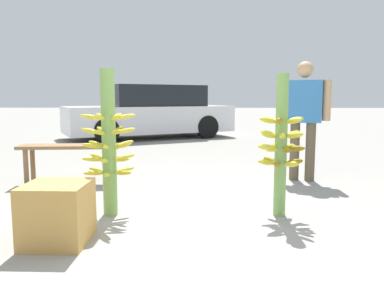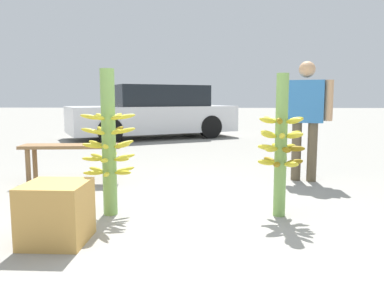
# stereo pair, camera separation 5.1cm
# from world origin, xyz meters

# --- Properties ---
(ground_plane) EXTENTS (80.00, 80.00, 0.00)m
(ground_plane) POSITION_xyz_m (0.00, 0.00, 0.00)
(ground_plane) COLOR gray
(banana_stalk_left) EXTENTS (0.50, 0.50, 1.35)m
(banana_stalk_left) POSITION_xyz_m (-0.77, 0.39, 0.67)
(banana_stalk_left) COLOR #7AA851
(banana_stalk_left) RESTS_ON ground_plane
(banana_stalk_center) EXTENTS (0.43, 0.43, 1.30)m
(banana_stalk_center) POSITION_xyz_m (0.80, 0.43, 0.67)
(banana_stalk_center) COLOR #7AA851
(banana_stalk_center) RESTS_ON ground_plane
(vendor_person) EXTENTS (0.66, 0.33, 1.55)m
(vendor_person) POSITION_xyz_m (1.40, 1.95, 0.91)
(vendor_person) COLOR brown
(vendor_person) RESTS_ON ground_plane
(market_bench) EXTENTS (1.27, 0.44, 0.50)m
(market_bench) POSITION_xyz_m (-1.60, 1.66, 0.41)
(market_bench) COLOR olive
(market_bench) RESTS_ON ground_plane
(parked_car) EXTENTS (4.76, 3.68, 1.43)m
(parked_car) POSITION_xyz_m (-1.38, 7.28, 0.69)
(parked_car) COLOR silver
(parked_car) RESTS_ON ground_plane
(produce_crate) EXTENTS (0.46, 0.46, 0.46)m
(produce_crate) POSITION_xyz_m (-1.00, -0.30, 0.23)
(produce_crate) COLOR #C69347
(produce_crate) RESTS_ON ground_plane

